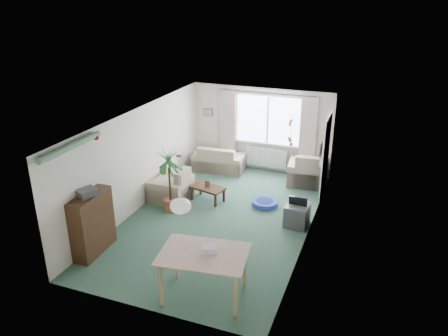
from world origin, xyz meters
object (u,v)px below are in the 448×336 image
(pet_bed, at_px, (265,203))
(armchair_left, at_px, (171,184))
(sofa, at_px, (219,158))
(coffee_table, at_px, (208,194))
(armchair_corner, at_px, (308,168))
(bookshelf, at_px, (92,224))
(tv_cube, at_px, (297,215))
(houseplant, at_px, (170,180))
(dining_table, at_px, (204,276))

(pet_bed, bearing_deg, armchair_left, -168.02)
(sofa, height_order, coffee_table, sofa)
(armchair_corner, xyz_separation_m, bookshelf, (-3.31, -4.82, 0.18))
(armchair_left, distance_m, coffee_table, 0.95)
(tv_cube, bearing_deg, sofa, 143.47)
(coffee_table, xyz_separation_m, tv_cube, (2.32, -0.42, 0.06))
(armchair_left, xyz_separation_m, coffee_table, (0.88, 0.25, -0.23))
(sofa, distance_m, bookshelf, 4.92)
(bookshelf, height_order, houseplant, houseplant)
(tv_cube, bearing_deg, coffee_table, 173.64)
(pet_bed, bearing_deg, coffee_table, -170.47)
(houseplant, xyz_separation_m, pet_bed, (2.01, 1.05, -0.74))
(armchair_left, xyz_separation_m, dining_table, (2.24, -3.15, 0.00))
(armchair_left, distance_m, bookshelf, 2.68)
(armchair_left, height_order, dining_table, dining_table)
(pet_bed, bearing_deg, armchair_corner, 67.66)
(armchair_left, bearing_deg, bookshelf, -6.30)
(tv_cube, bearing_deg, armchair_left, -179.13)
(armchair_left, distance_m, houseplant, 0.73)
(sofa, distance_m, dining_table, 5.65)
(armchair_corner, xyz_separation_m, armchair_left, (-2.98, -2.18, -0.03))
(coffee_table, xyz_separation_m, houseplant, (-0.61, -0.81, 0.62))
(armchair_corner, xyz_separation_m, coffee_table, (-2.09, -1.93, -0.26))
(coffee_table, xyz_separation_m, pet_bed, (1.40, 0.23, -0.12))
(dining_table, bearing_deg, armchair_corner, 82.15)
(armchair_left, height_order, pet_bed, armchair_left)
(armchair_left, relative_size, pet_bed, 1.50)
(bookshelf, relative_size, tv_cube, 2.32)
(tv_cube, height_order, pet_bed, tv_cube)
(armchair_corner, distance_m, houseplant, 3.86)
(bookshelf, xyz_separation_m, dining_table, (2.58, -0.50, -0.21))
(pet_bed, bearing_deg, sofa, 137.29)
(houseplant, bearing_deg, armchair_left, 116.06)
(armchair_corner, bearing_deg, dining_table, 75.89)
(coffee_table, relative_size, tv_cube, 1.51)
(coffee_table, xyz_separation_m, dining_table, (1.36, -3.40, 0.23))
(dining_table, bearing_deg, sofa, 108.79)
(coffee_table, bearing_deg, dining_table, -68.25)
(houseplant, relative_size, tv_cube, 2.96)
(bookshelf, bearing_deg, dining_table, -12.65)
(tv_cube, relative_size, pet_bed, 0.87)
(sofa, xyz_separation_m, pet_bed, (1.86, -1.72, -0.30))
(sofa, height_order, armchair_left, armchair_left)
(houseplant, xyz_separation_m, dining_table, (1.97, -2.59, -0.38))
(coffee_table, distance_m, dining_table, 3.67)
(armchair_left, distance_m, tv_cube, 3.21)
(armchair_left, height_order, tv_cube, armchair_left)
(armchair_corner, bearing_deg, sofa, -6.82)
(pet_bed, bearing_deg, tv_cube, -35.47)
(dining_table, height_order, pet_bed, dining_table)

